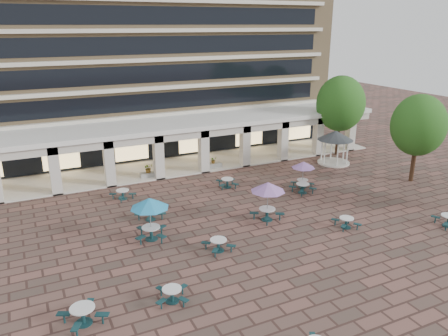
{
  "coord_description": "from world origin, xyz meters",
  "views": [
    {
      "loc": [
        -12.49,
        -22.52,
        12.88
      ],
      "look_at": [
        -0.33,
        3.0,
        3.51
      ],
      "focal_mm": 35.0,
      "sensor_mm": 36.0,
      "label": 1
    }
  ],
  "objects_px": {
    "picnic_table_2": "(346,222)",
    "gazebo": "(335,139)",
    "picnic_table_0": "(83,314)",
    "planter_right": "(213,164)",
    "planter_left": "(149,172)"
  },
  "relations": [
    {
      "from": "picnic_table_2",
      "to": "gazebo",
      "type": "relative_size",
      "value": 0.51
    },
    {
      "from": "picnic_table_0",
      "to": "planter_right",
      "type": "height_order",
      "value": "planter_right"
    },
    {
      "from": "gazebo",
      "to": "planter_left",
      "type": "relative_size",
      "value": 2.29
    },
    {
      "from": "planter_left",
      "to": "planter_right",
      "type": "xyz_separation_m",
      "value": [
        6.22,
        0.0,
        -0.16
      ]
    },
    {
      "from": "picnic_table_2",
      "to": "planter_left",
      "type": "bearing_deg",
      "value": 130.25
    },
    {
      "from": "picnic_table_0",
      "to": "gazebo",
      "type": "height_order",
      "value": "gazebo"
    },
    {
      "from": "picnic_table_0",
      "to": "picnic_table_2",
      "type": "bearing_deg",
      "value": -9.57
    },
    {
      "from": "picnic_table_2",
      "to": "picnic_table_0",
      "type": "bearing_deg",
      "value": -162.02
    },
    {
      "from": "picnic_table_0",
      "to": "gazebo",
      "type": "bearing_deg",
      "value": 10.93
    },
    {
      "from": "gazebo",
      "to": "planter_right",
      "type": "xyz_separation_m",
      "value": [
        -11.18,
        3.55,
        -2.0
      ]
    },
    {
      "from": "picnic_table_0",
      "to": "gazebo",
      "type": "distance_m",
      "value": 29.34
    },
    {
      "from": "gazebo",
      "to": "planter_right",
      "type": "distance_m",
      "value": 11.9
    },
    {
      "from": "picnic_table_0",
      "to": "planter_left",
      "type": "bearing_deg",
      "value": 47.13
    },
    {
      "from": "picnic_table_0",
      "to": "planter_right",
      "type": "bearing_deg",
      "value": 32.84
    },
    {
      "from": "picnic_table_0",
      "to": "planter_left",
      "type": "distance_m",
      "value": 19.58
    }
  ]
}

